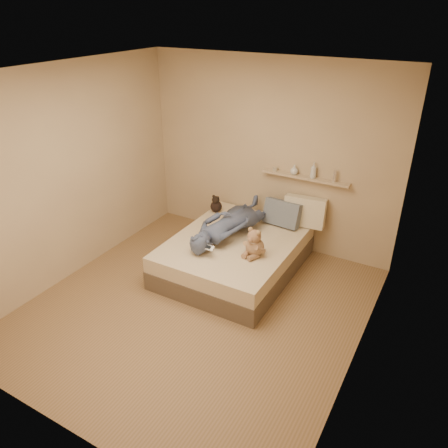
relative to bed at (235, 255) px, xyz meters
The scene contains 10 objects.
room 1.42m from the bed, 90.00° to the right, with size 3.80×3.80×3.80m.
bed is the anchor object (origin of this frame).
game_console 0.65m from the bed, 97.92° to the right, with size 0.15×0.07×0.05m.
teddy_bear 0.58m from the bed, 30.72° to the right, with size 0.30×0.30×0.37m.
dark_plush 0.93m from the bed, 136.55° to the left, with size 0.17×0.17×0.26m.
pillow_cream 1.12m from the bed, 53.28° to the left, with size 0.55×0.16×0.40m, color beige.
pillow_grey 0.87m from the bed, 62.84° to the left, with size 0.50×0.14×0.34m, color slate.
person 0.43m from the bed, 138.04° to the left, with size 0.54×1.48×0.35m, color #4A5174.
wall_shelf 1.38m from the bed, 58.82° to the left, with size 1.20×0.12×0.03m, color tan.
shelf_bottles 1.43m from the bed, 59.69° to the left, with size 0.87×0.14×0.20m.
Camera 1 is at (2.29, -3.39, 3.19)m, focal length 35.00 mm.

